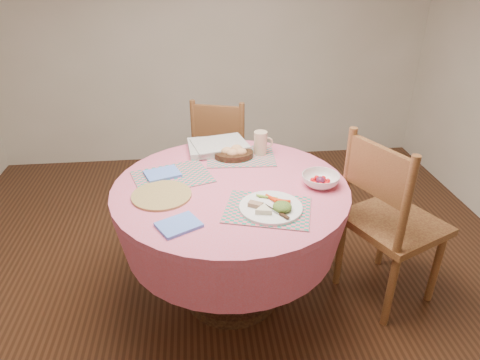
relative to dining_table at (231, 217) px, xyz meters
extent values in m
plane|color=#331C0F|center=(0.00, 0.00, -0.56)|extent=(4.00, 4.00, 0.00)
cube|color=silver|center=(0.00, 2.00, 0.79)|extent=(4.00, 0.01, 2.70)
cylinder|color=#D46388|center=(0.00, 0.00, 0.17)|extent=(1.24, 1.24, 0.04)
cone|color=#D46388|center=(0.00, 0.00, 0.00)|extent=(1.24, 1.24, 0.30)
cylinder|color=black|center=(0.00, 0.00, -0.34)|extent=(0.14, 0.14, 0.44)
cylinder|color=black|center=(0.00, 0.00, -0.53)|extent=(0.56, 0.56, 0.06)
cube|color=brown|center=(0.91, -0.07, -0.07)|extent=(0.61, 0.63, 0.04)
cylinder|color=brown|center=(1.16, -0.17, -0.31)|extent=(0.06, 0.06, 0.49)
cylinder|color=brown|center=(1.00, 0.19, -0.31)|extent=(0.06, 0.06, 0.49)
cylinder|color=brown|center=(0.82, -0.32, -0.31)|extent=(0.06, 0.06, 0.49)
cylinder|color=brown|center=(0.66, 0.04, -0.31)|extent=(0.06, 0.06, 0.49)
cylinder|color=brown|center=(0.80, -0.33, 0.21)|extent=(0.06, 0.06, 0.54)
cylinder|color=brown|center=(0.64, 0.03, 0.21)|extent=(0.06, 0.06, 0.54)
cube|color=brown|center=(0.72, -0.15, 0.32)|extent=(0.19, 0.37, 0.26)
cube|color=brown|center=(0.04, 1.06, -0.12)|extent=(0.53, 0.51, 0.04)
cylinder|color=brown|center=(0.25, 1.17, -0.34)|extent=(0.05, 0.05, 0.44)
cylinder|color=brown|center=(-0.08, 1.27, -0.34)|extent=(0.05, 0.05, 0.44)
cylinder|color=brown|center=(0.16, 0.86, -0.34)|extent=(0.05, 0.05, 0.44)
cylinder|color=brown|center=(-0.18, 0.96, -0.34)|extent=(0.05, 0.05, 0.44)
cylinder|color=brown|center=(0.15, 0.84, 0.12)|extent=(0.05, 0.05, 0.49)
cylinder|color=brown|center=(-0.18, 0.94, 0.12)|extent=(0.05, 0.05, 0.49)
cube|color=brown|center=(-0.01, 0.89, 0.22)|extent=(0.34, 0.13, 0.23)
cube|color=#178369|center=(0.15, -0.26, 0.20)|extent=(0.47, 0.40, 0.01)
cube|color=#178369|center=(-0.31, 0.13, 0.20)|extent=(0.47, 0.41, 0.01)
cube|color=#178369|center=(0.09, 0.35, 0.20)|extent=(0.42, 0.32, 0.01)
cylinder|color=olive|center=(-0.35, -0.07, 0.20)|extent=(0.30, 0.30, 0.01)
cube|color=#5880E3|center=(-0.26, -0.35, 0.20)|extent=(0.23, 0.21, 0.01)
cube|color=#5880E3|center=(-0.36, 0.15, 0.21)|extent=(0.22, 0.19, 0.01)
cylinder|color=white|center=(0.17, -0.26, 0.21)|extent=(0.30, 0.30, 0.01)
ellipsoid|color=#22501B|center=(0.23, -0.27, 0.23)|extent=(0.12, 0.12, 0.04)
cylinder|color=beige|center=(0.16, -0.32, 0.23)|extent=(0.11, 0.11, 0.02)
cube|color=#967856|center=(0.10, -0.29, 0.23)|extent=(0.07, 0.06, 0.02)
cube|color=silver|center=(0.19, -0.29, 0.22)|extent=(0.09, 0.13, 0.00)
cylinder|color=black|center=(0.05, 0.33, 0.22)|extent=(0.23, 0.23, 0.03)
ellipsoid|color=#E0A573|center=(0.01, 0.33, 0.25)|extent=(0.07, 0.06, 0.05)
ellipsoid|color=#E0A573|center=(0.07, 0.36, 0.25)|extent=(0.07, 0.06, 0.05)
ellipsoid|color=#E0A573|center=(0.09, 0.31, 0.25)|extent=(0.07, 0.06, 0.05)
ellipsoid|color=#E0A573|center=(0.04, 0.30, 0.25)|extent=(0.07, 0.06, 0.05)
cylinder|color=#C8AC8A|center=(0.21, 0.37, 0.27)|extent=(0.08, 0.08, 0.14)
torus|color=#C8AC8A|center=(0.26, 0.37, 0.27)|extent=(0.07, 0.01, 0.07)
imported|color=white|center=(0.47, -0.05, 0.22)|extent=(0.25, 0.25, 0.06)
sphere|color=red|center=(0.51, -0.05, 0.22)|extent=(0.03, 0.03, 0.03)
sphere|color=red|center=(0.49, -0.02, 0.22)|extent=(0.03, 0.03, 0.03)
sphere|color=red|center=(0.46, -0.01, 0.22)|extent=(0.03, 0.03, 0.03)
sphere|color=red|center=(0.43, -0.03, 0.22)|extent=(0.03, 0.03, 0.03)
sphere|color=red|center=(0.43, -0.06, 0.22)|extent=(0.03, 0.03, 0.03)
sphere|color=red|center=(0.46, -0.09, 0.22)|extent=(0.03, 0.03, 0.03)
sphere|color=red|center=(0.49, -0.08, 0.22)|extent=(0.03, 0.03, 0.03)
sphere|color=#4E1634|center=(0.47, -0.05, 0.22)|extent=(0.05, 0.05, 0.05)
cube|color=silver|center=(-0.04, 0.46, 0.22)|extent=(0.36, 0.29, 0.03)
cube|color=silver|center=(-0.02, 0.46, 0.24)|extent=(0.37, 0.32, 0.01)
camera|label=1|loc=(-0.16, -1.95, 1.27)|focal=32.00mm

